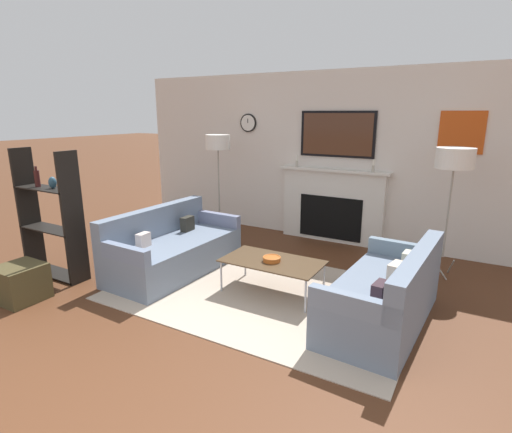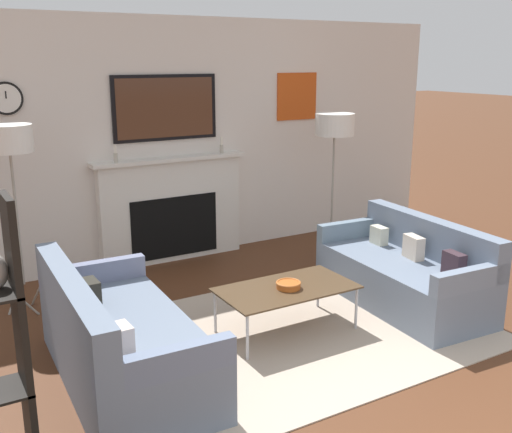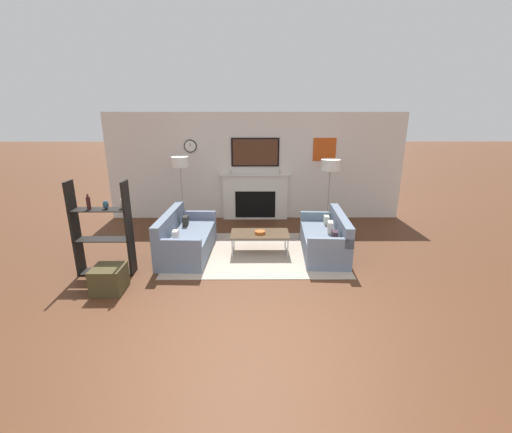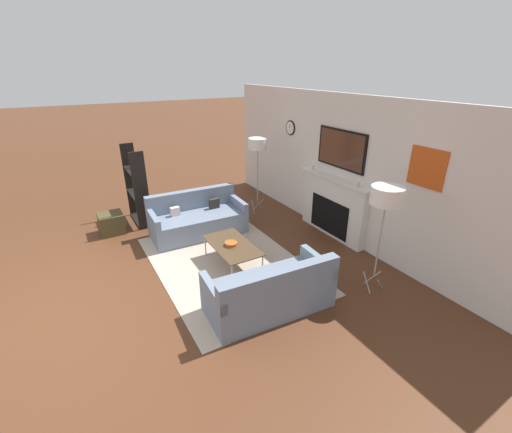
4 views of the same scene
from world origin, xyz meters
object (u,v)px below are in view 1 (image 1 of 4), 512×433
(couch_right, at_px, (386,296))
(floor_lamp_left, at_px, (218,144))
(floor_lamp_right, at_px, (455,160))
(ottoman, at_px, (21,283))
(coffee_table, at_px, (272,262))
(shelf_unit, at_px, (51,216))
(decorative_bowl, at_px, (272,259))
(couch_left, at_px, (172,250))

(couch_right, bearing_deg, floor_lamp_left, 152.54)
(floor_lamp_right, relative_size, ottoman, 3.57)
(coffee_table, bearing_deg, shelf_unit, -160.83)
(floor_lamp_left, distance_m, floor_lamp_right, 3.49)
(decorative_bowl, xyz_separation_m, shelf_unit, (-2.65, -0.90, 0.37))
(floor_lamp_right, height_order, ottoman, floor_lamp_right)
(couch_left, bearing_deg, coffee_table, 2.26)
(couch_left, xyz_separation_m, floor_lamp_left, (-0.37, 1.62, 1.27))
(coffee_table, xyz_separation_m, ottoman, (-2.37, -1.56, -0.17))
(floor_lamp_right, xyz_separation_m, ottoman, (-4.03, -3.12, -1.30))
(couch_left, distance_m, decorative_bowl, 1.47)
(couch_left, height_order, decorative_bowl, couch_left)
(decorative_bowl, bearing_deg, ottoman, -147.03)
(floor_lamp_left, xyz_separation_m, ottoman, (-0.54, -3.12, -1.36))
(ottoman, bearing_deg, shelf_unit, 113.66)
(floor_lamp_right, bearing_deg, couch_right, -102.79)
(coffee_table, distance_m, decorative_bowl, 0.06)
(coffee_table, bearing_deg, couch_left, -177.74)
(couch_left, height_order, floor_lamp_right, floor_lamp_right)
(floor_lamp_left, relative_size, floor_lamp_right, 1.04)
(coffee_table, relative_size, floor_lamp_right, 0.69)
(coffee_table, height_order, floor_lamp_right, floor_lamp_right)
(floor_lamp_right, bearing_deg, couch_left, -152.64)
(floor_lamp_left, height_order, floor_lamp_right, floor_lamp_left)
(couch_right, xyz_separation_m, floor_lamp_left, (-3.12, 1.62, 1.27))
(couch_right, relative_size, floor_lamp_right, 1.07)
(couch_left, bearing_deg, floor_lamp_left, 102.73)
(couch_left, bearing_deg, couch_right, -0.11)
(couch_right, relative_size, decorative_bowl, 8.37)
(floor_lamp_left, bearing_deg, couch_left, -77.27)
(couch_right, relative_size, shelf_unit, 1.09)
(couch_right, height_order, coffee_table, couch_right)
(couch_right, height_order, floor_lamp_right, floor_lamp_right)
(shelf_unit, bearing_deg, floor_lamp_right, 29.90)
(couch_left, relative_size, floor_lamp_left, 1.09)
(decorative_bowl, xyz_separation_m, ottoman, (-2.37, -1.54, -0.23))
(couch_right, height_order, ottoman, couch_right)
(couch_right, bearing_deg, ottoman, -157.76)
(decorative_bowl, xyz_separation_m, floor_lamp_left, (-1.83, 1.58, 1.13))
(floor_lamp_left, xyz_separation_m, shelf_unit, (-0.82, -2.48, -0.76))
(coffee_table, height_order, ottoman, ottoman)
(decorative_bowl, distance_m, ottoman, 2.84)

